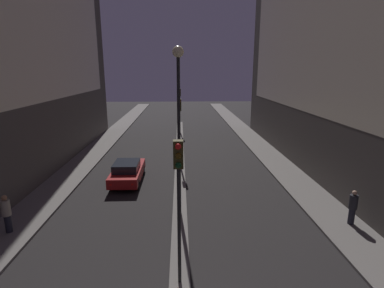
# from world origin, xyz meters

# --- Properties ---
(median_strip) EXTENTS (0.75, 35.86, 0.10)m
(median_strip) POSITION_xyz_m (0.00, 18.93, 0.05)
(median_strip) COLOR #66605B
(median_strip) RESTS_ON ground
(traffic_light_near) EXTENTS (0.32, 0.42, 5.10)m
(traffic_light_near) POSITION_xyz_m (0.00, 3.60, 3.82)
(traffic_light_near) COLOR black
(traffic_light_near) RESTS_ON median_strip
(traffic_light_mid) EXTENTS (0.32, 0.42, 5.10)m
(traffic_light_mid) POSITION_xyz_m (0.00, 17.23, 3.82)
(traffic_light_mid) COLOR black
(traffic_light_mid) RESTS_ON median_strip
(traffic_light_far) EXTENTS (0.32, 0.42, 5.10)m
(traffic_light_far) POSITION_xyz_m (0.00, 29.97, 3.82)
(traffic_light_far) COLOR black
(traffic_light_far) RESTS_ON median_strip
(street_lamp) EXTENTS (0.53, 0.53, 8.30)m
(street_lamp) POSITION_xyz_m (0.00, 8.94, 5.81)
(street_lamp) COLOR black
(street_lamp) RESTS_ON median_strip
(car_left_lane) EXTENTS (1.84, 4.51, 1.47)m
(car_left_lane) POSITION_xyz_m (-3.48, 13.65, 0.75)
(car_left_lane) COLOR maroon
(car_left_lane) RESTS_ON ground
(pedestrian_on_left_sidewalk) EXTENTS (0.38, 0.38, 1.80)m
(pedestrian_on_left_sidewalk) POSITION_xyz_m (-7.79, 7.21, 1.07)
(pedestrian_on_left_sidewalk) COLOR black
(pedestrian_on_left_sidewalk) RESTS_ON sidewalk_left
(pedestrian_on_right_sidewalk) EXTENTS (0.39, 0.39, 1.70)m
(pedestrian_on_right_sidewalk) POSITION_xyz_m (8.23, 7.33, 1.02)
(pedestrian_on_right_sidewalk) COLOR black
(pedestrian_on_right_sidewalk) RESTS_ON sidewalk_right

